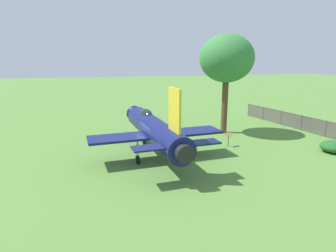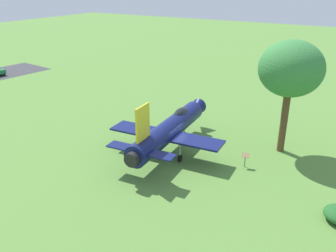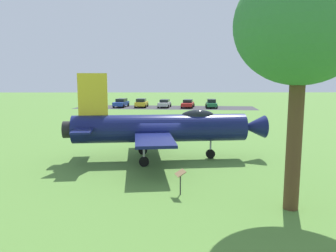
{
  "view_description": "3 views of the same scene",
  "coord_description": "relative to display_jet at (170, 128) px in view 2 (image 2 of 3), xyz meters",
  "views": [
    {
      "loc": [
        19.94,
        -4.06,
        7.15
      ],
      "look_at": [
        -1.01,
        1.27,
        2.04
      ],
      "focal_mm": 30.42,
      "sensor_mm": 36.0,
      "label": 1
    },
    {
      "loc": [
        23.22,
        14.06,
        13.76
      ],
      "look_at": [
        -1.19,
        -0.77,
        1.85
      ],
      "focal_mm": 37.8,
      "sensor_mm": 36.0,
      "label": 2
    },
    {
      "loc": [
        -0.21,
        20.63,
        5.23
      ],
      "look_at": [
        -0.47,
        1.37,
        2.4
      ],
      "focal_mm": 34.97,
      "sensor_mm": 36.0,
      "label": 3
    }
  ],
  "objects": [
    {
      "name": "shade_tree",
      "position": [
        -4.98,
        8.12,
        5.04
      ],
      "size": [
        5.0,
        5.15,
        9.48
      ],
      "color": "brown",
      "rests_on": "ground_plane"
    },
    {
      "name": "info_plaque",
      "position": [
        -0.6,
        6.49,
        -1.24
      ],
      "size": [
        0.52,
        0.68,
        1.14
      ],
      "color": "#333333",
      "rests_on": "ground_plane"
    },
    {
      "name": "ground_plane",
      "position": [
        0.36,
        0.03,
        -2.1
      ],
      "size": [
        200.0,
        200.0,
        0.0
      ],
      "primitive_type": "plane",
      "color": "#568438"
    },
    {
      "name": "display_jet",
      "position": [
        0.0,
        0.0,
        0.0
      ],
      "size": [
        13.0,
        9.85,
        5.53
      ],
      "rotation": [
        0.0,
        0.0,
        3.23
      ],
      "color": "#111951",
      "rests_on": "ground_plane"
    }
  ]
}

